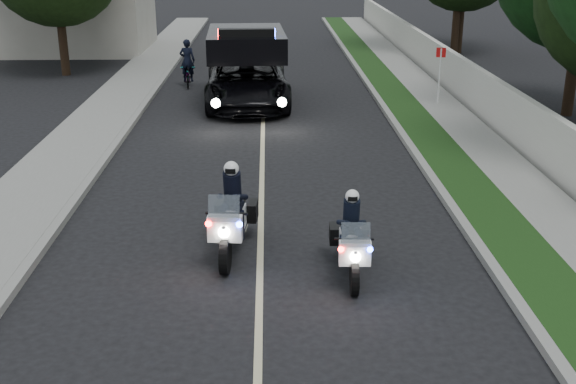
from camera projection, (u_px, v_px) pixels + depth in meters
ground at (260, 271)px, 12.54m from camera, size 120.00×120.00×0.00m
curb_right at (395, 124)px, 22.02m from camera, size 0.20×60.00×0.15m
grass_verge at (417, 124)px, 22.04m from camera, size 1.20×60.00×0.16m
sidewalk_right at (459, 124)px, 22.07m from camera, size 1.40×60.00×0.16m
property_wall at (493, 102)px, 21.87m from camera, size 0.22×60.00×1.50m
curb_left at (129, 126)px, 21.81m from camera, size 0.20×60.00×0.15m
sidewalk_left at (93, 126)px, 21.78m from camera, size 2.00×60.00×0.16m
lane_marking at (263, 127)px, 21.94m from camera, size 0.12×50.00×0.01m
police_moto_left at (233, 252)px, 13.27m from camera, size 0.90×2.11×1.74m
police_moto_right at (350, 274)px, 12.43m from camera, size 0.69×1.81×1.52m
police_suv at (248, 104)px, 24.93m from camera, size 3.05×6.17×2.95m
bicycle at (189, 86)px, 27.94m from camera, size 0.73×1.67×0.85m
cyclist at (189, 86)px, 27.94m from camera, size 0.62×0.45×1.64m
sign_post at (437, 107)px, 24.50m from camera, size 0.39×0.39×2.11m
tree_right_c at (566, 115)px, 23.45m from camera, size 6.80×6.80×9.37m
tree_right_d at (453, 54)px, 35.63m from camera, size 8.21×8.21×11.67m
tree_right_e at (458, 53)px, 35.97m from camera, size 6.29×6.29×9.39m
tree_left_near at (67, 75)px, 30.23m from camera, size 6.45×6.45×9.30m
tree_left_far at (69, 58)px, 34.47m from camera, size 9.33×9.33×12.14m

